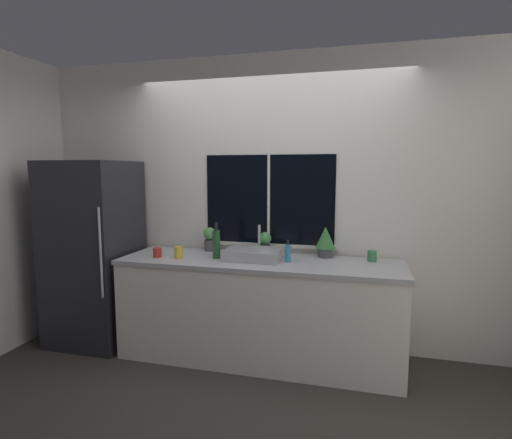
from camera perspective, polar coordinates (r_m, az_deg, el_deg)
The scene contains 14 objects.
ground_plane at distance 3.45m, azimuth -1.05°, elevation -21.49°, with size 14.00×14.00×0.00m, color #38332D.
wall_back at distance 3.76m, azimuth 1.96°, elevation 2.49°, with size 8.00×0.09×2.70m.
wall_left at distance 5.40m, azimuth -20.37°, elevation 3.44°, with size 0.06×7.00×2.70m.
counter at distance 3.56m, azimuth 0.43°, elevation -12.74°, with size 2.42×0.69×0.88m.
refrigerator at distance 4.13m, azimuth -22.14°, elevation -4.38°, with size 0.73×0.71×1.73m.
sink at distance 3.46m, azimuth -0.37°, elevation -4.97°, with size 0.48×0.40×0.27m.
potted_plant_left at distance 3.83m, azimuth -6.63°, elevation -2.67°, with size 0.12×0.12×0.23m.
potted_plant_center at distance 3.67m, azimuth 1.27°, elevation -3.28°, with size 0.12×0.12×0.20m.
potted_plant_right at distance 3.58m, azimuth 9.88°, elevation -2.93°, with size 0.17×0.17×0.27m.
soap_bottle at distance 3.36m, azimuth 4.57°, elevation -4.78°, with size 0.05×0.05×0.19m.
bottle_tall at distance 3.50m, azimuth -5.69°, elevation -3.42°, with size 0.07×0.07×0.31m.
mug_green at distance 3.52m, azimuth 16.24°, elevation -5.02°, with size 0.08×0.08×0.09m.
mug_yellow at distance 3.57m, azimuth -10.98°, elevation -4.62°, with size 0.08×0.08×0.10m.
mug_red at distance 3.65m, azimuth -13.90°, elevation -4.59°, with size 0.07×0.07×0.08m.
Camera 1 is at (0.83, -2.92, 1.65)m, focal length 28.00 mm.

